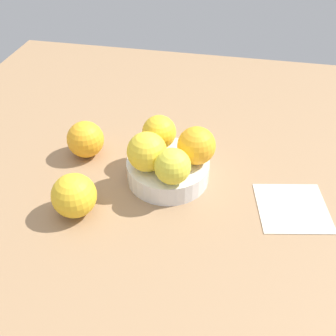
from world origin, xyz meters
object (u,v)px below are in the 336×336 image
object	(u,v)px
fruit_bowl	(168,170)
orange_in_bowl_3	(196,146)
orange_in_bowl_1	(173,166)
orange_in_bowl_0	(159,132)
orange_loose_1	(85,139)
folded_napkin	(292,207)
orange_in_bowl_2	(147,152)
orange_loose_0	(74,196)

from	to	relation	value
fruit_bowl	orange_in_bowl_3	distance (cm)	7.24
fruit_bowl	orange_in_bowl_1	bearing A→B (deg)	109.75
orange_in_bowl_0	orange_loose_1	distance (cm)	14.78
fruit_bowl	folded_napkin	bearing A→B (deg)	171.06
orange_loose_1	orange_in_bowl_2	bearing A→B (deg)	155.85
orange_in_bowl_0	orange_loose_1	xyz separation A→B (cm)	(14.38, 0.30, -3.41)
orange_in_bowl_1	orange_loose_1	bearing A→B (deg)	-24.84
fruit_bowl	orange_loose_1	bearing A→B (deg)	-12.80
orange_in_bowl_1	orange_in_bowl_2	xyz separation A→B (cm)	(4.85, -2.44, 0.38)
orange_in_bowl_0	orange_loose_0	size ratio (longest dim) A/B	0.85
fruit_bowl	orange_loose_0	world-z (taller)	orange_loose_0
orange_in_bowl_1	orange_loose_0	world-z (taller)	orange_in_bowl_1
orange_in_bowl_2	folded_napkin	xyz separation A→B (cm)	(-25.07, 1.13, -7.08)
orange_in_bowl_0	folded_napkin	xyz separation A→B (cm)	(-24.39, 7.57, -6.78)
orange_loose_1	orange_loose_0	bearing A→B (deg)	104.04
orange_in_bowl_3	orange_loose_0	distance (cm)	21.98
orange_in_bowl_0	fruit_bowl	bearing A→B (deg)	120.85
orange_in_bowl_3	orange_loose_0	xyz separation A→B (cm)	(17.80, 12.40, -3.53)
orange_in_bowl_1	orange_in_bowl_0	bearing A→B (deg)	-64.84
folded_napkin	orange_in_bowl_0	bearing A→B (deg)	-17.24
fruit_bowl	orange_loose_0	distance (cm)	17.37
orange_loose_0	orange_loose_1	world-z (taller)	orange_loose_0
orange_loose_1	orange_in_bowl_1	bearing A→B (deg)	155.16
orange_in_bowl_3	orange_loose_0	bearing A→B (deg)	34.85
orange_in_bowl_1	orange_in_bowl_3	size ratio (longest dim) A/B	0.91
orange_in_bowl_1	folded_napkin	world-z (taller)	orange_in_bowl_1
orange_in_bowl_1	folded_napkin	size ratio (longest dim) A/B	0.52
fruit_bowl	orange_in_bowl_3	world-z (taller)	orange_in_bowl_3
orange_in_bowl_3	orange_loose_1	distance (cm)	22.06
orange_in_bowl_0	orange_loose_0	xyz separation A→B (cm)	(10.60, 15.42, -3.29)
orange_in_bowl_2	orange_loose_1	distance (cm)	15.47
orange_in_bowl_3	orange_loose_1	world-z (taller)	orange_in_bowl_3
orange_in_bowl_3	folded_napkin	world-z (taller)	orange_in_bowl_3
orange_loose_0	orange_in_bowl_0	bearing A→B (deg)	-124.50
orange_in_bowl_0	orange_in_bowl_3	distance (cm)	7.82
orange_in_bowl_0	orange_loose_1	size ratio (longest dim) A/B	0.88
orange_loose_0	orange_loose_1	xyz separation A→B (cm)	(3.78, -15.12, -0.12)
orange_in_bowl_1	orange_loose_1	world-z (taller)	orange_in_bowl_1
orange_in_bowl_0	orange_in_bowl_2	xyz separation A→B (cm)	(0.67, 6.44, 0.30)
orange_in_bowl_1	folded_napkin	distance (cm)	21.34
orange_in_bowl_3	folded_napkin	bearing A→B (deg)	165.18
fruit_bowl	orange_in_bowl_1	size ratio (longest dim) A/B	2.43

